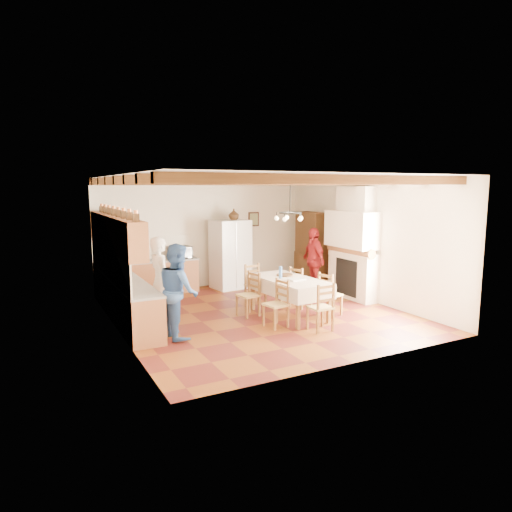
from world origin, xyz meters
The scene contains 31 objects.
floor centered at (0.00, 0.00, -0.01)m, with size 6.00×6.50×0.02m, color #511A14.
ceiling centered at (0.00, 0.00, 3.01)m, with size 6.00×6.50×0.02m, color silver.
wall_back centered at (0.00, 3.26, 1.50)m, with size 6.00×0.02×3.00m, color white.
wall_front centered at (0.00, -3.26, 1.50)m, with size 6.00×0.02×3.00m, color white.
wall_left centered at (-3.01, 0.00, 1.50)m, with size 0.02×6.50×3.00m, color white.
wall_right centered at (3.01, 0.00, 1.50)m, with size 0.02×6.50×3.00m, color white.
ceiling_beams centered at (0.00, 0.00, 2.91)m, with size 6.00×6.30×0.16m, color #341B0B, non-canonical shape.
lower_cabinets_left centered at (-2.70, 1.05, 0.43)m, with size 0.60×4.30×0.86m, color brown.
lower_cabinets_back centered at (-1.55, 2.95, 0.43)m, with size 2.30×0.60×0.86m, color brown.
countertop_left centered at (-2.70, 1.05, 0.88)m, with size 0.62×4.30×0.04m, color slate.
countertop_back centered at (-1.55, 2.95, 0.88)m, with size 2.34×0.62×0.04m, color slate.
backsplash_left centered at (-2.98, 1.05, 1.20)m, with size 0.03×4.30×0.60m, color white.
backsplash_back centered at (-1.55, 3.23, 1.20)m, with size 2.30×0.03×0.60m, color white.
upper_cabinets centered at (-2.83, 1.05, 1.85)m, with size 0.35×4.20×0.70m, color brown.
fireplace centered at (2.72, 0.20, 1.40)m, with size 0.56×1.60×2.80m, color beige, non-canonical shape.
wall_picture centered at (1.55, 3.23, 1.85)m, with size 0.34×0.03×0.42m, color #301D14.
refrigerator centered at (0.55, 2.70, 0.95)m, with size 0.95×0.78×1.89m, color white.
hutch centered at (2.75, 1.98, 1.04)m, with size 0.48×1.15×2.09m, color #382310, non-canonical shape.
dining_table centered at (0.50, -0.48, 0.75)m, with size 1.12×1.98×0.84m.
chandelier centered at (0.50, -0.48, 2.25)m, with size 0.47×0.47×0.03m, color black.
chair_left_near centered at (-0.14, -1.01, 0.48)m, with size 0.42×0.40×0.96m, color brown, non-canonical shape.
chair_left_far centered at (-0.27, -0.04, 0.48)m, with size 0.42×0.40×0.96m, color brown, non-canonical shape.
chair_right_near centered at (1.34, -0.83, 0.48)m, with size 0.42×0.40×0.96m, color brown, non-canonical shape.
chair_right_far centered at (1.15, 0.05, 0.48)m, with size 0.42×0.40×0.96m, color brown, non-canonical shape.
chair_end_near centered at (0.52, -1.61, 0.48)m, with size 0.42×0.40×0.96m, color brown, non-canonical shape.
chair_end_far centered at (0.33, 0.77, 0.48)m, with size 0.42×0.40×0.96m, color brown, non-canonical shape.
person_man centered at (-2.14, 0.15, 0.91)m, with size 0.66×0.44×1.82m, color white.
person_woman_blue centered at (-2.05, -0.69, 0.88)m, with size 0.86×0.67×1.77m, color #315390.
person_woman_red centered at (2.30, 1.22, 0.86)m, with size 1.01×0.42×1.73m, color #AA2027.
microwave centered at (-0.81, 2.95, 1.06)m, with size 0.58×0.39×0.32m, color silver.
fridge_vase centered at (0.67, 2.70, 2.04)m, with size 0.29×0.29×0.30m, color #382310.
Camera 1 is at (-4.59, -8.68, 2.79)m, focal length 32.00 mm.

